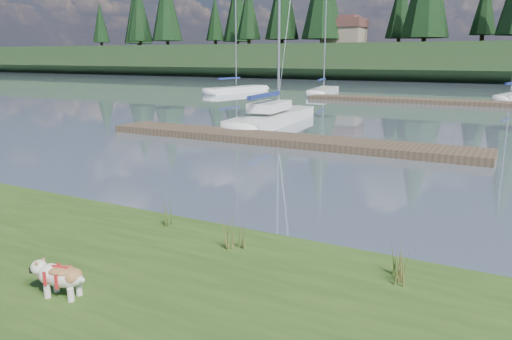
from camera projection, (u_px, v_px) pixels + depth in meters
The scene contains 18 objects.
ground at pixel (453, 104), 36.50m from camera, with size 200.00×200.00×0.00m, color slate.
ridge at pixel (494, 62), 72.83m from camera, with size 200.00×20.00×5.00m, color #1C3118.
bulldog at pixel (60, 275), 6.58m from camera, with size 0.80×0.42×0.47m.
sailboat_main at pixel (278, 114), 26.61m from camera, with size 2.68×9.55×13.49m.
dock_near at pixel (280, 139), 20.31m from camera, with size 16.00×2.00×0.30m, color #4C3D2C.
dock_far at pixel (483, 103), 35.54m from camera, with size 26.00×2.20×0.30m, color #4C3D2C.
sailboat_bg_0 at pixel (241, 89), 48.31m from camera, with size 3.25×8.59×12.17m.
sailboat_bg_1 at pixel (325, 90), 46.30m from camera, with size 3.08×8.41×12.28m.
sailboat_bg_2 at pixel (512, 96), 39.26m from camera, with size 2.40×5.95×9.01m.
weed_0 at pixel (240, 234), 8.21m from camera, with size 0.17×0.14×0.63m.
weed_1 at pixel (230, 235), 8.19m from camera, with size 0.17×0.14×0.58m.
weed_2 at pixel (396, 262), 7.20m from camera, with size 0.17×0.14×0.54m.
weed_3 at pixel (165, 212), 9.35m from camera, with size 0.17×0.14×0.63m.
weed_4 at pixel (401, 269), 6.95m from camera, with size 0.17×0.14×0.52m.
mud_lip at pixel (227, 241), 9.38m from camera, with size 60.00×0.50×0.14m, color #33281C.
conifer_0 at pixel (166, 4), 90.85m from camera, with size 5.72×5.72×14.15m.
conifer_1 at pixel (249, 10), 87.65m from camera, with size 4.40×4.40×11.30m.
house_0 at pixel (344, 31), 79.35m from camera, with size 6.30×5.30×4.65m.
Camera 1 is at (4.67, -9.13, 3.48)m, focal length 35.00 mm.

